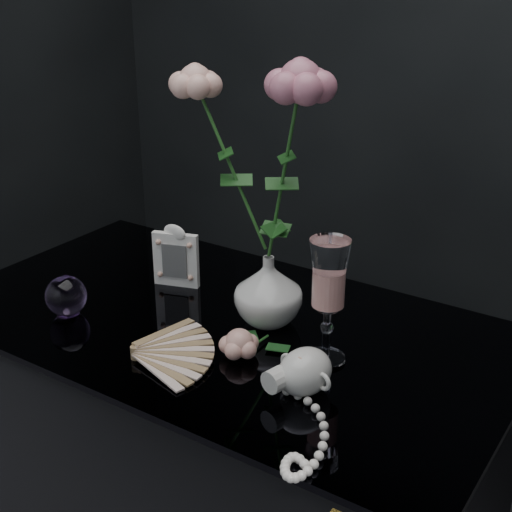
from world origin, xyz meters
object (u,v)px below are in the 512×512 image
Objects in this scene: wine_glass at (328,302)px; pearl_jar at (305,370)px; picture_frame at (176,255)px; loose_rose at (239,343)px; vase at (268,290)px; paperweight at (66,296)px.

pearl_jar is at bearing -80.41° from wine_glass.
picture_frame reaches higher than pearl_jar.
loose_rose is 0.14m from pearl_jar.
vase is 0.23m from pearl_jar.
vase is 0.49× the size of pearl_jar.
picture_frame is at bearing 172.67° from vase.
pearl_jar is at bearing -0.16° from loose_rose.
paperweight is at bearing -151.17° from vase.
paperweight is (-0.48, -0.12, -0.07)m from wine_glass.
loose_rose is (0.03, -0.13, -0.04)m from vase.
pearl_jar is (0.17, -0.16, -0.03)m from vase.
paperweight and pearl_jar have the same top height.
paperweight is 0.36m from loose_rose.
wine_glass is 0.50m from paperweight.
picture_frame is 0.88× the size of loose_rose.
wine_glass is 0.16m from loose_rose.
vase is 0.14m from loose_rose.
picture_frame reaches higher than vase.
pearl_jar reaches higher than loose_rose.
pearl_jar is (0.14, -0.03, 0.01)m from loose_rose.
loose_rose is at bearing 8.40° from paperweight.
paperweight is (-0.09, -0.21, -0.03)m from picture_frame.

